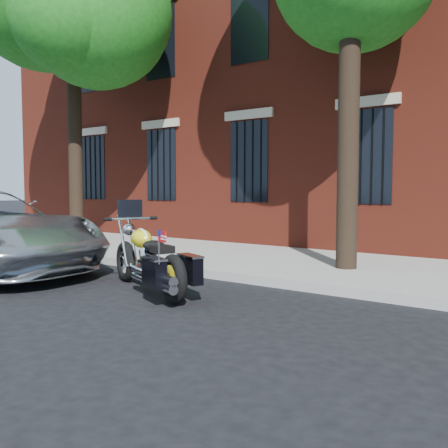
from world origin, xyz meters
The scene contains 6 objects.
ground centered at (0.00, 0.00, 0.00)m, with size 120.00×120.00×0.00m, color black.
curb centered at (0.00, 1.38, 0.07)m, with size 40.00×0.16×0.15m, color gray.
sidewalk centered at (0.00, 3.26, 0.07)m, with size 40.00×3.60×0.15m, color gray.
building centered at (0.00, 10.06, 6.00)m, with size 26.00×10.08×12.00m.
tree_left centered at (-7.08, 2.96, 6.18)m, with size 4.12×3.92×8.54m.
motorcycle centered at (-1.21, -0.15, 0.46)m, with size 2.41×1.45×1.35m.
Camera 1 is at (3.96, -5.24, 1.52)m, focal length 40.00 mm.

